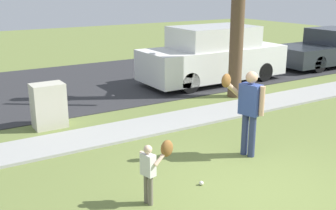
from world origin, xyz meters
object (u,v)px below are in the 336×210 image
(person_child, at_px, (154,163))
(parked_pickup_dark, at_px, (329,49))
(baseball, at_px, (201,183))
(person_adult, at_px, (248,105))
(parked_van_white, at_px, (213,56))
(utility_cabinet, at_px, (49,106))

(person_child, height_order, parked_pickup_dark, parked_pickup_dark)
(baseball, bearing_deg, person_child, -174.84)
(person_child, height_order, baseball, person_child)
(person_adult, xyz_separation_m, parked_van_white, (3.34, 5.40, -0.13))
(parked_van_white, distance_m, parked_pickup_dark, 6.02)
(person_child, bearing_deg, parked_van_white, 32.88)
(baseball, height_order, parked_pickup_dark, parked_pickup_dark)
(baseball, distance_m, parked_pickup_dark, 12.35)
(person_child, xyz_separation_m, utility_cabinet, (-0.34, 4.32, -0.13))
(person_adult, distance_m, person_child, 2.53)
(baseball, relative_size, parked_pickup_dark, 0.01)
(person_child, bearing_deg, utility_cabinet, 81.01)
(person_adult, distance_m, parked_van_white, 6.35)
(baseball, xyz_separation_m, parked_pickup_dark, (10.83, 5.91, 0.64))
(person_child, bearing_deg, parked_pickup_dark, 13.53)
(parked_van_white, bearing_deg, person_adult, 58.24)
(parked_van_white, bearing_deg, parked_pickup_dark, 179.59)
(parked_van_white, bearing_deg, utility_cabinet, 15.72)
(person_adult, bearing_deg, parked_pickup_dark, -163.66)
(utility_cabinet, distance_m, parked_pickup_dark, 12.24)
(baseball, bearing_deg, person_adult, 20.68)
(person_adult, height_order, person_child, person_adult)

